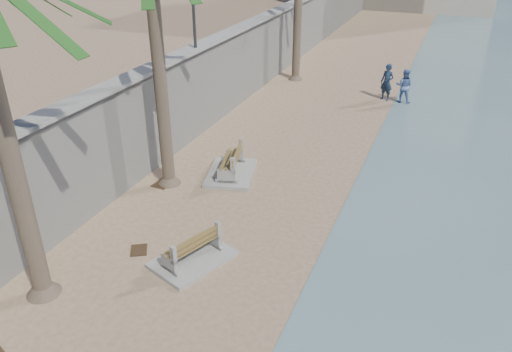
% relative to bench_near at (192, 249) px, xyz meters
% --- Properties ---
extents(seawall, '(0.45, 70.00, 3.50)m').
position_rel_bench_near_xyz_m(seawall, '(-4.12, 16.07, 1.37)').
color(seawall, gray).
rests_on(seawall, ground_plane).
extents(wall_cap, '(0.80, 70.00, 0.12)m').
position_rel_bench_near_xyz_m(wall_cap, '(-4.12, 16.07, 3.17)').
color(wall_cap, gray).
rests_on(wall_cap, seawall).
extents(bench_near, '(2.07, 2.46, 0.87)m').
position_rel_bench_near_xyz_m(bench_near, '(0.00, 0.00, 0.00)').
color(bench_near, gray).
rests_on(bench_near, ground_plane).
extents(bench_far, '(2.10, 2.63, 0.97)m').
position_rel_bench_near_xyz_m(bench_far, '(-1.16, 4.98, 0.04)').
color(bench_far, gray).
rests_on(bench_far, ground_plane).
extents(person_a, '(0.89, 0.76, 2.08)m').
position_rel_bench_near_xyz_m(person_a, '(2.61, 15.37, 0.66)').
color(person_a, '#16253D').
rests_on(person_a, ground_plane).
extents(person_b, '(0.91, 0.72, 1.86)m').
position_rel_bench_near_xyz_m(person_b, '(3.46, 15.31, 0.55)').
color(person_b, '#4F6BA5').
rests_on(person_b, ground_plane).
extents(debris_c, '(0.60, 0.73, 0.03)m').
position_rel_bench_near_xyz_m(debris_c, '(-3.04, 3.45, -0.37)').
color(debris_c, '#382616').
rests_on(debris_c, ground_plane).
extents(debris_d, '(0.65, 0.69, 0.03)m').
position_rel_bench_near_xyz_m(debris_d, '(-1.61, -0.14, -0.37)').
color(debris_d, '#382616').
rests_on(debris_d, ground_plane).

